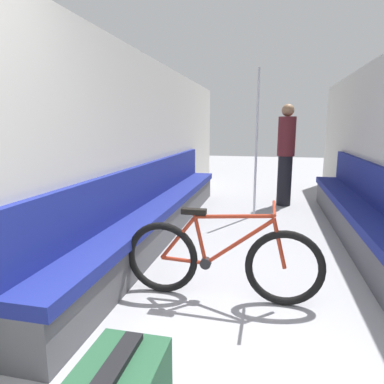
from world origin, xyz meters
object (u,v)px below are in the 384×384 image
(bench_seat_row_right, at_px, (367,224))
(bicycle, at_px, (221,260))
(grab_pole_near, at_px, (256,146))
(passenger_standing, at_px, (286,154))
(bench_seat_row_left, at_px, (160,212))

(bench_seat_row_right, height_order, bicycle, bench_seat_row_right)
(grab_pole_near, xyz_separation_m, passenger_standing, (0.48, 0.87, -0.18))
(bench_seat_row_left, bearing_deg, bicycle, -55.84)
(bench_seat_row_right, xyz_separation_m, bicycle, (-1.46, -1.46, 0.01))
(bench_seat_row_left, xyz_separation_m, bench_seat_row_right, (2.44, 0.00, 0.00))
(bench_seat_row_left, xyz_separation_m, passenger_standing, (1.61, 2.12, 0.60))
(bench_seat_row_right, xyz_separation_m, grab_pole_near, (-1.31, 1.25, 0.77))
(passenger_standing, bearing_deg, bench_seat_row_right, 65.96)
(bench_seat_row_right, relative_size, bicycle, 3.24)
(bench_seat_row_left, xyz_separation_m, bicycle, (0.99, -1.46, 0.01))
(bench_seat_row_left, height_order, passenger_standing, passenger_standing)
(grab_pole_near, relative_size, passenger_standing, 1.27)
(bicycle, bearing_deg, passenger_standing, 98.21)
(bench_seat_row_left, relative_size, bench_seat_row_right, 1.00)
(bench_seat_row_left, bearing_deg, grab_pole_near, 47.72)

